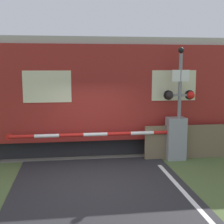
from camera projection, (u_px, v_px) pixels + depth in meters
name	position (u px, v px, depth m)	size (l,w,h in m)	color
ground_plane	(99.00, 181.00, 8.19)	(80.00, 80.00, 0.00)	#4C6033
track_bed	(90.00, 146.00, 11.63)	(36.00, 3.20, 0.13)	#666056
train	(160.00, 93.00, 11.70)	(14.73, 3.10, 3.91)	black
crossing_barrier	(164.00, 138.00, 9.95)	(5.57, 0.44, 1.37)	gray
signal_post	(180.00, 97.00, 9.73)	(0.99, 0.26, 3.56)	gray
roadside_fence	(208.00, 141.00, 10.24)	(4.27, 0.06, 1.10)	#726047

